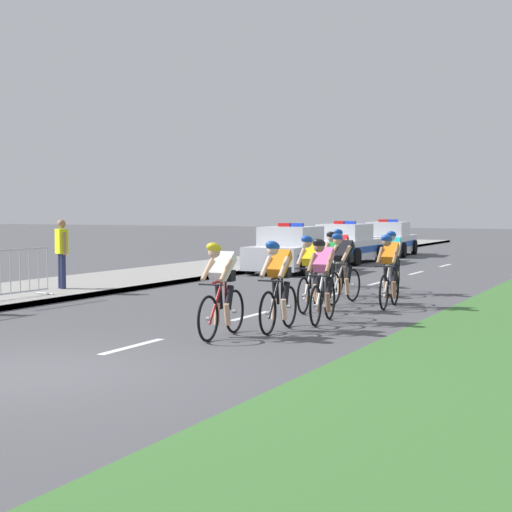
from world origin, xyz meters
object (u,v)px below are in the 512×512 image
at_px(cyclist_fifth, 389,270).
at_px(cyclist_sixth, 343,267).
at_px(cyclist_third, 323,280).
at_px(spectator_closest, 62,249).
at_px(cyclist_lead, 221,289).
at_px(police_car_nearest, 292,251).
at_px(police_car_third, 388,240).
at_px(cyclist_ninth, 341,257).
at_px(cyclist_eighth, 393,262).
at_px(crowd_barrier_middle, 10,274).
at_px(police_car_second, 346,245).
at_px(cyclist_seventh, 334,263).
at_px(cyclist_fourth, 311,272).
at_px(cyclist_second, 278,285).

height_order(cyclist_fifth, cyclist_sixth, same).
bearing_deg(cyclist_third, spectator_closest, 163.95).
relative_size(cyclist_lead, spectator_closest, 1.03).
bearing_deg(police_car_nearest, police_car_third, 90.00).
distance_m(cyclist_third, police_car_nearest, 12.25).
xyz_separation_m(cyclist_ninth, police_car_nearest, (-3.23, 4.22, -0.11)).
xyz_separation_m(cyclist_third, cyclist_eighth, (-0.34, 5.52, 0.00)).
relative_size(cyclist_third, crowd_barrier_middle, 0.74).
bearing_deg(cyclist_fifth, police_car_second, 113.33).
height_order(cyclist_lead, cyclist_fifth, same).
height_order(cyclist_ninth, crowd_barrier_middle, cyclist_ninth).
bearing_deg(cyclist_ninth, cyclist_third, -72.53).
distance_m(police_car_nearest, police_car_third, 10.65).
distance_m(cyclist_third, cyclist_eighth, 5.53).
relative_size(cyclist_eighth, police_car_nearest, 0.38).
height_order(cyclist_eighth, crowd_barrier_middle, cyclist_eighth).
distance_m(cyclist_lead, cyclist_eighth, 7.84).
height_order(cyclist_seventh, spectator_closest, spectator_closest).
relative_size(cyclist_fourth, police_car_second, 0.39).
bearing_deg(cyclist_eighth, cyclist_fifth, -74.96).
xyz_separation_m(cyclist_fourth, crowd_barrier_middle, (-6.27, -1.68, -0.14)).
bearing_deg(spectator_closest, cyclist_fourth, -5.49).
bearing_deg(cyclist_second, cyclist_fourth, 101.14).
height_order(cyclist_second, police_car_third, police_car_third).
height_order(crowd_barrier_middle, spectator_closest, spectator_closest).
distance_m(cyclist_lead, cyclist_fourth, 3.84).
bearing_deg(police_car_third, cyclist_seventh, -77.21).
relative_size(cyclist_third, police_car_nearest, 0.38).
relative_size(cyclist_ninth, spectator_closest, 1.03).
bearing_deg(cyclist_second, cyclist_lead, -117.63).
xyz_separation_m(cyclist_second, police_car_nearest, (-5.07, 12.29, -0.11)).
bearing_deg(police_car_nearest, cyclist_sixth, -59.68).
relative_size(cyclist_seventh, crowd_barrier_middle, 0.74).
bearing_deg(police_car_nearest, cyclist_ninth, -52.60).
distance_m(cyclist_ninth, police_car_nearest, 5.32).
height_order(cyclist_third, cyclist_fourth, same).
xyz_separation_m(cyclist_lead, cyclist_eighth, (0.48, 7.82, 0.00)).
distance_m(cyclist_fourth, cyclist_fifth, 1.77).
relative_size(cyclist_fifth, police_car_second, 0.39).
height_order(cyclist_third, police_car_third, police_car_third).
distance_m(cyclist_ninth, police_car_second, 9.90).
relative_size(cyclist_lead, cyclist_eighth, 1.00).
distance_m(cyclist_seventh, police_car_second, 12.28).
xyz_separation_m(police_car_nearest, police_car_second, (-0.00, 5.13, 0.00)).
distance_m(cyclist_second, police_car_nearest, 13.30).
bearing_deg(cyclist_seventh, cyclist_eighth, 42.26).
distance_m(cyclist_second, spectator_closest, 8.11).
distance_m(cyclist_eighth, crowd_barrier_middle, 8.83).
xyz_separation_m(cyclist_fifth, police_car_second, (-5.75, 13.33, -0.11)).
relative_size(cyclist_lead, cyclist_third, 1.00).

